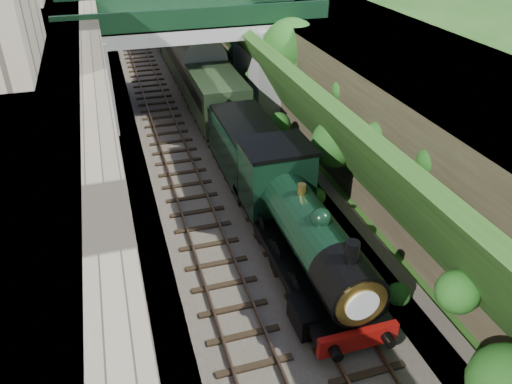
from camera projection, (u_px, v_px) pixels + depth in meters
trackbed at (201, 133)px, 30.82m from camera, size 10.00×90.00×0.20m
retaining_wall at (100, 89)px, 27.68m from camera, size 1.00×90.00×7.00m
street_plateau_left at (33, 95)px, 26.80m from camera, size 6.00×90.00×7.00m
street_plateau_right at (345, 71)px, 31.64m from camera, size 8.00×90.00×6.25m
embankment_slope at (291, 99)px, 28.70m from camera, size 4.61×90.00×6.41m
track_left at (168, 135)px, 30.24m from camera, size 2.50×90.00×0.20m
track_right at (220, 128)px, 31.05m from camera, size 2.50×90.00×0.20m
road_bridge at (199, 50)px, 32.27m from camera, size 16.00×6.40×7.25m
tree at (292, 50)px, 30.13m from camera, size 3.60×3.80×6.60m
locomotive at (301, 227)px, 19.07m from camera, size 3.10×10.22×3.83m
tender at (247, 151)px, 25.24m from camera, size 2.70×6.00×3.05m
coach_front at (198, 70)px, 35.32m from camera, size 2.90×18.00×3.70m
coach_middle at (161, 15)px, 50.69m from camera, size 2.90×18.00×3.70m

